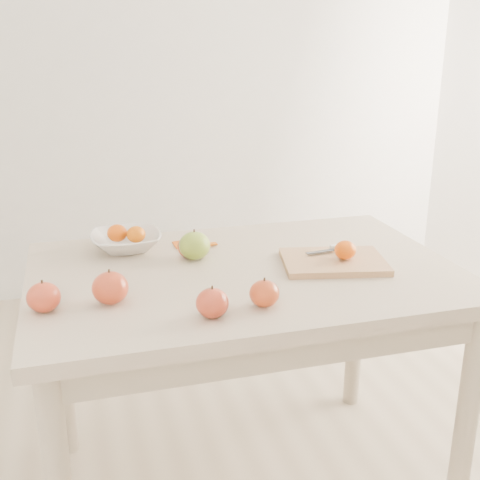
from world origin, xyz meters
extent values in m
plane|color=white|center=(0.00, 1.75, 1.35)|extent=(3.50, 0.00, 3.50)
cube|color=#C2B093|center=(0.00, 0.00, 0.73)|extent=(1.20, 0.80, 0.04)
cylinder|color=#BCAA8E|center=(-0.54, 0.34, 0.35)|extent=(0.06, 0.06, 0.71)
cylinder|color=#BCAA8E|center=(0.54, 0.34, 0.35)|extent=(0.06, 0.06, 0.71)
cylinder|color=#BCAA8E|center=(0.54, -0.34, 0.35)|extent=(0.06, 0.06, 0.71)
cube|color=tan|center=(0.26, -0.04, 0.76)|extent=(0.33, 0.27, 0.02)
ellipsoid|color=#DA6107|center=(0.29, -0.05, 0.80)|extent=(0.06, 0.06, 0.05)
imported|color=white|center=(-0.31, 0.26, 0.78)|extent=(0.22, 0.22, 0.05)
ellipsoid|color=#D04007|center=(-0.33, 0.27, 0.80)|extent=(0.06, 0.06, 0.05)
ellipsoid|color=#E05F07|center=(-0.28, 0.25, 0.80)|extent=(0.06, 0.06, 0.05)
cube|color=#C3500D|center=(-0.13, 0.24, 0.75)|extent=(0.07, 0.05, 0.01)
cube|color=#D8630F|center=(-0.05, 0.23, 0.75)|extent=(0.05, 0.04, 0.01)
cube|color=white|center=(0.32, 0.04, 0.78)|extent=(0.08, 0.03, 0.01)
cube|color=#323539|center=(0.24, 0.01, 0.78)|extent=(0.10, 0.03, 0.00)
ellipsoid|color=#5B8B21|center=(-0.12, 0.12, 0.79)|extent=(0.09, 0.09, 0.08)
ellipsoid|color=maroon|center=(-0.13, 0.14, 0.78)|extent=(0.07, 0.07, 0.07)
ellipsoid|color=#9A0911|center=(-0.54, -0.14, 0.79)|extent=(0.08, 0.08, 0.07)
ellipsoid|color=maroon|center=(-0.38, -0.13, 0.79)|extent=(0.09, 0.09, 0.08)
ellipsoid|color=maroon|center=(-0.16, -0.28, 0.79)|extent=(0.08, 0.08, 0.07)
ellipsoid|color=maroon|center=(-0.02, -0.25, 0.78)|extent=(0.07, 0.07, 0.07)
camera|label=1|loc=(-0.45, -1.53, 1.37)|focal=45.00mm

